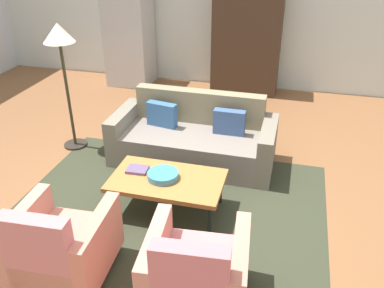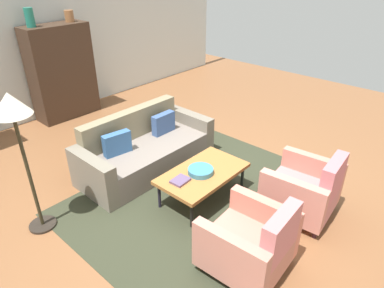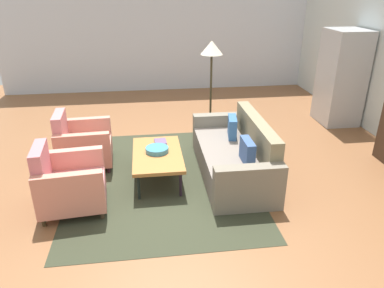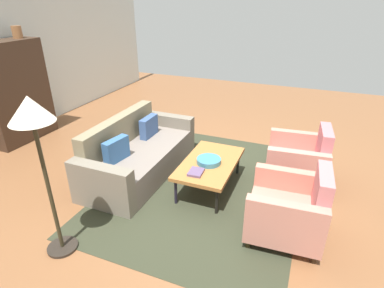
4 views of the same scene
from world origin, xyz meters
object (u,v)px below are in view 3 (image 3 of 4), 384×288
(armchair_left, at_px, (81,145))
(fruit_bowl, at_px, (157,150))
(coffee_table, at_px, (157,155))
(couch, at_px, (237,156))
(book_stack, at_px, (160,142))
(armchair_right, at_px, (67,184))
(floor_lamp, at_px, (212,56))
(refrigerator, at_px, (341,78))

(armchair_left, bearing_deg, fruit_bowl, 61.40)
(coffee_table, bearing_deg, couch, 89.97)
(armchair_left, relative_size, book_stack, 3.76)
(armchair_left, relative_size, armchair_right, 1.00)
(coffee_table, distance_m, armchair_right, 1.31)
(fruit_bowl, height_order, floor_lamp, floor_lamp)
(armchair_left, height_order, armchair_right, same)
(coffee_table, distance_m, book_stack, 0.37)
(floor_lamp, bearing_deg, armchair_right, -43.98)
(book_stack, height_order, refrigerator, refrigerator)
(refrigerator, xyz_separation_m, floor_lamp, (0.20, -2.67, 0.52))
(couch, height_order, refrigerator, refrigerator)
(floor_lamp, bearing_deg, refrigerator, 94.29)
(armchair_right, height_order, book_stack, armchair_right)
(book_stack, relative_size, floor_lamp, 0.14)
(armchair_left, distance_m, book_stack, 1.26)
(refrigerator, bearing_deg, fruit_bowl, -63.33)
(refrigerator, bearing_deg, coffee_table, -62.80)
(book_stack, xyz_separation_m, refrigerator, (-1.57, 3.69, 0.49))
(book_stack, xyz_separation_m, floor_lamp, (-1.37, 1.02, 1.01))
(coffee_table, relative_size, fruit_bowl, 3.61)
(couch, height_order, armchair_left, armchair_left)
(armchair_right, height_order, refrigerator, refrigerator)
(armchair_left, distance_m, floor_lamp, 2.75)
(fruit_bowl, bearing_deg, refrigerator, 116.67)
(refrigerator, height_order, floor_lamp, refrigerator)
(couch, xyz_separation_m, coffee_table, (-0.00, -1.19, 0.09))
(coffee_table, xyz_separation_m, refrigerator, (-1.93, 3.76, 0.55))
(fruit_bowl, relative_size, refrigerator, 0.18)
(armchair_left, xyz_separation_m, book_stack, (0.24, 1.23, 0.09))
(coffee_table, bearing_deg, fruit_bowl, -180.00)
(armchair_left, relative_size, fruit_bowl, 2.65)
(couch, xyz_separation_m, floor_lamp, (-1.73, -0.10, 1.16))
(armchair_left, xyz_separation_m, refrigerator, (-1.33, 4.92, 0.58))
(floor_lamp, bearing_deg, coffee_table, -32.17)
(coffee_table, relative_size, refrigerator, 0.65)
(armchair_left, bearing_deg, floor_lamp, 113.46)
(refrigerator, bearing_deg, book_stack, -66.95)
(coffee_table, distance_m, fruit_bowl, 0.08)
(fruit_bowl, distance_m, floor_lamp, 2.24)
(floor_lamp, bearing_deg, armchair_left, -63.30)
(armchair_left, bearing_deg, armchair_right, -3.24)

